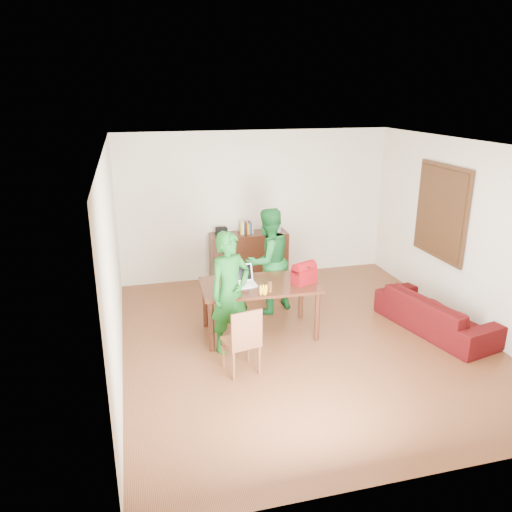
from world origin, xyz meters
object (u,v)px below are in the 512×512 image
object	(u,v)px
table	(260,290)
person_far	(268,261)
bottle	(270,286)
red_bag	(304,275)
chair	(242,353)
sofa	(435,313)
laptop	(243,283)
person_near	(230,293)

from	to	relation	value
table	person_far	xyz separation A→B (m)	(0.33, 0.74, 0.16)
bottle	red_bag	world-z (taller)	red_bag
chair	sofa	bearing A→B (deg)	-3.43
red_bag	sofa	distance (m)	2.04
laptop	person_near	bearing A→B (deg)	-129.52
person_near	bottle	distance (m)	0.55
person_far	laptop	bearing A→B (deg)	30.15
person_near	person_far	distance (m)	1.37
chair	person_near	size ratio (longest dim) A/B	0.54
laptop	table	bearing A→B (deg)	0.07
bottle	sofa	distance (m)	2.53
person_near	laptop	bearing A→B (deg)	29.89
person_near	bottle	xyz separation A→B (m)	(0.55, 0.02, 0.03)
person_near	laptop	world-z (taller)	person_near
person_near	red_bag	bearing A→B (deg)	-11.68
chair	red_bag	bearing A→B (deg)	25.86
chair	table	bearing A→B (deg)	51.93
chair	laptop	world-z (taller)	laptop
bottle	laptop	bearing A→B (deg)	133.27
chair	sofa	size ratio (longest dim) A/B	0.48
bottle	person_far	bearing A→B (deg)	75.69
laptop	red_bag	xyz separation A→B (m)	(0.86, -0.11, 0.08)
person_far	laptop	size ratio (longest dim) A/B	4.45
laptop	chair	bearing A→B (deg)	-106.88
red_bag	sofa	xyz separation A→B (m)	(1.90, -0.42, -0.62)
person_far	sofa	bearing A→B (deg)	126.75
chair	sofa	world-z (taller)	chair
sofa	table	bearing A→B (deg)	64.99
chair	person_near	distance (m)	0.83
person_near	table	bearing A→B (deg)	12.03
table	chair	bearing A→B (deg)	-114.54
person_near	bottle	world-z (taller)	person_near
bottle	sofa	size ratio (longest dim) A/B	0.10
table	person_near	world-z (taller)	person_near
bottle	red_bag	bearing A→B (deg)	19.95
person_near	red_bag	size ratio (longest dim) A/B	4.93
bottle	red_bag	size ratio (longest dim) A/B	0.54
chair	person_far	distance (m)	1.97
person_near	sofa	xyz separation A→B (m)	(3.01, -0.20, -0.56)
person_near	person_far	xyz separation A→B (m)	(0.82, 1.09, 0.01)
person_far	sofa	distance (m)	2.60
bottle	sofa	world-z (taller)	bottle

